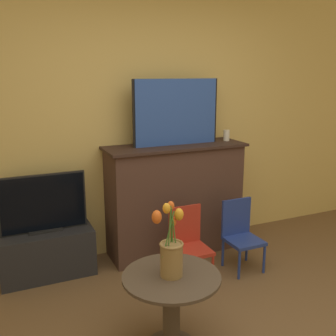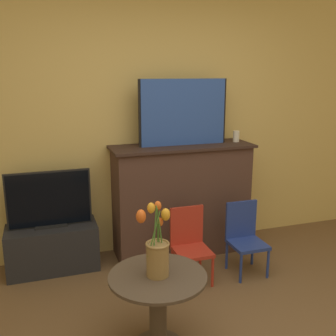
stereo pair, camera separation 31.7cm
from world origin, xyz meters
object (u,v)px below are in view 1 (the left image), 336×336
painting (176,112)px  chair_blue (240,232)px  chair_red (189,241)px  tv_monitor (43,204)px  vase_tulips (171,251)px

painting → chair_blue: size_ratio=1.36×
chair_red → chair_blue: 0.53m
painting → chair_blue: bearing=-56.3°
tv_monitor → vase_tulips: 1.48m
chair_red → vase_tulips: size_ratio=1.29×
tv_monitor → painting: bearing=-0.3°
tv_monitor → chair_blue: size_ratio=1.15×
chair_blue → vase_tulips: (-1.06, -0.77, 0.35)m
painting → tv_monitor: 1.47m
painting → chair_blue: painting is taller
tv_monitor → vase_tulips: size_ratio=1.48×
chair_red → chair_blue: same height
chair_red → chair_blue: size_ratio=1.00×
painting → vase_tulips: (-0.67, -1.34, -0.71)m
chair_red → vase_tulips: vase_tulips is taller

